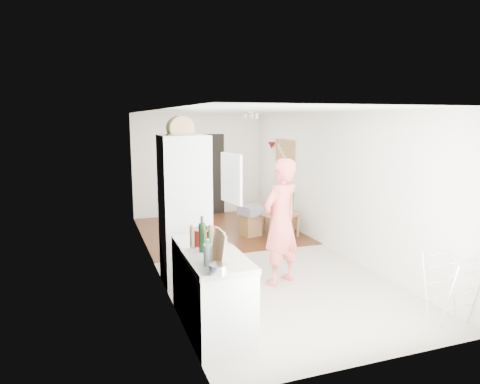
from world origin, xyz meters
TOP-DOWN VIEW (x-y plane):
  - room_shell at (0.00, 0.00)m, footprint 3.20×7.00m
  - floor at (0.00, 0.00)m, footprint 3.20×7.00m
  - wood_floor_overlay at (0.00, 1.85)m, footprint 3.20×3.30m
  - sage_wall_panel at (-1.59, -2.00)m, footprint 0.02×3.00m
  - tile_splashback at (-1.59, -2.55)m, footprint 0.02×1.90m
  - doorway_recess at (0.20, 3.48)m, footprint 0.90×0.04m
  - base_cabinet at (-1.30, -2.55)m, footprint 0.60×0.90m
  - worktop at (-1.30, -2.55)m, footprint 0.62×0.92m
  - range_cooker at (-1.30, -1.80)m, footprint 0.60×0.60m
  - cooker_top at (-1.30, -1.80)m, footprint 0.60×0.60m
  - fridge_housing at (-1.27, -0.78)m, footprint 0.66×0.66m
  - fridge_door at (-0.66, -1.08)m, footprint 0.14×0.56m
  - fridge_interior at (-0.96, -0.78)m, footprint 0.02×0.52m
  - pinboard at (1.58, 1.90)m, footprint 0.03×0.90m
  - pinboard_frame at (1.57, 1.90)m, footprint 0.00×0.94m
  - wall_sconce at (1.54, 2.55)m, footprint 0.18×0.18m
  - person at (0.02, -1.28)m, footprint 0.93×0.80m
  - dining_table at (0.98, 1.39)m, footprint 0.85×1.29m
  - dining_chair at (1.33, 1.39)m, footprint 0.41×0.41m
  - stool at (0.51, 1.23)m, footprint 0.41×0.41m
  - grey_drape at (0.51, 1.19)m, footprint 0.53×0.53m
  - drying_rack at (1.38, -3.07)m, footprint 0.45×0.42m
  - bread_bin at (-1.32, -0.86)m, footprint 0.42×0.41m
  - red_casserole at (-1.27, -1.99)m, footprint 0.33×0.33m
  - steel_pan at (-1.42, -2.98)m, footprint 0.21×0.21m
  - held_bottle at (0.17, -1.40)m, footprint 0.05×0.05m
  - bottle_a at (-1.39, -2.27)m, footprint 0.09×0.09m
  - bottle_b at (-1.34, -2.38)m, footprint 0.08×0.08m
  - bottle_c at (-1.46, -2.74)m, footprint 0.11×0.11m
  - pepper_mill_front at (-1.36, -2.04)m, footprint 0.05×0.05m
  - pepper_mill_back at (-1.45, -2.02)m, footprint 0.06×0.06m
  - chopping_boards at (-1.35, -2.77)m, footprint 0.13×0.27m

SIDE VIEW (x-z plane):
  - floor at x=0.00m, z-range -0.01..0.01m
  - wood_floor_overlay at x=0.00m, z-range 0.00..0.01m
  - dining_table at x=0.98m, z-range 0.00..0.42m
  - stool at x=0.51m, z-range 0.00..0.45m
  - drying_rack at x=1.38m, z-range 0.00..0.82m
  - base_cabinet at x=-1.30m, z-range 0.00..0.86m
  - range_cooker at x=-1.30m, z-range 0.00..0.88m
  - dining_chair at x=1.33m, z-range 0.00..0.89m
  - grey_drape at x=0.51m, z-range 0.45..0.64m
  - worktop at x=-1.30m, z-range 0.86..0.92m
  - cooker_top at x=-1.30m, z-range 0.88..0.92m
  - steel_pan at x=-1.42m, z-range 0.92..1.01m
  - doorway_recess at x=0.20m, z-range 0.00..2.00m
  - red_casserole at x=-1.27m, z-range 0.92..1.11m
  - pepper_mill_front at x=-1.36m, z-range 0.92..1.11m
  - pepper_mill_back at x=-1.45m, z-range 0.92..1.12m
  - bottle_c at x=-1.46m, z-range 0.92..1.14m
  - bottle_b at x=-1.34m, z-range 0.92..1.18m
  - fridge_housing at x=-1.27m, z-range 0.00..2.15m
  - person at x=0.02m, z-range 0.00..2.16m
  - bottle_a at x=-1.39m, z-range 0.92..1.25m
  - chopping_boards at x=-1.35m, z-range 0.92..1.29m
  - tile_splashback at x=-1.59m, z-range 0.90..1.40m
  - held_bottle at x=0.17m, z-range 1.10..1.35m
  - room_shell at x=0.00m, z-range 0.00..2.50m
  - fridge_door at x=-0.66m, z-range 1.20..1.90m
  - fridge_interior at x=-0.96m, z-range 1.22..1.88m
  - pinboard at x=1.58m, z-range 1.20..1.90m
  - pinboard_frame at x=1.57m, z-range 1.18..1.92m
  - wall_sconce at x=1.54m, z-range 1.67..1.83m
  - sage_wall_panel at x=-1.59m, z-range 1.20..2.50m
  - bread_bin at x=-1.32m, z-range 2.15..2.34m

